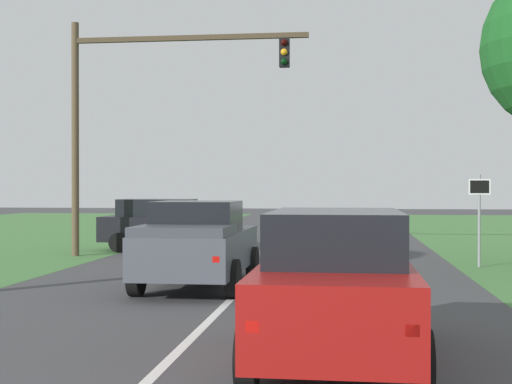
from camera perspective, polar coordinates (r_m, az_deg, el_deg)
The scene contains 6 objects.
ground_plane at distance 14.41m, azimuth -2.17°, elevation -8.67°, with size 120.00×120.00×0.00m, color #424244.
red_suv_near at distance 9.57m, azimuth 6.34°, elevation -7.12°, with size 2.17×4.62×1.96m.
pickup_truck_lead at distance 16.25m, azimuth -4.61°, elevation -4.12°, with size 2.28×4.91×1.95m.
traffic_light at distance 23.83m, azimuth -9.54°, elevation 7.17°, with size 7.78×0.40×7.66m.
keep_moving_sign at distance 21.27m, azimuth 17.29°, elevation -1.22°, with size 0.60×0.09×2.62m.
crossing_suv_far at distance 25.85m, azimuth -7.48°, elevation -2.51°, with size 4.31×2.11×1.83m.
Camera 1 is at (2.29, -3.65, 2.28)m, focal length 50.45 mm.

